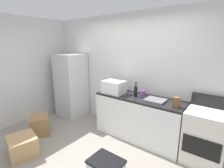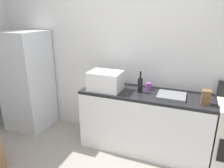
{
  "view_description": "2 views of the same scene",
  "coord_description": "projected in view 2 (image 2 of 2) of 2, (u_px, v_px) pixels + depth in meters",
  "views": [
    {
      "loc": [
        1.77,
        -1.62,
        1.93
      ],
      "look_at": [
        -0.36,
        1.16,
        1.08
      ],
      "focal_mm": 26.16,
      "sensor_mm": 36.0,
      "label": 1
    },
    {
      "loc": [
        0.84,
        -1.46,
        1.93
      ],
      "look_at": [
        -0.19,
        1.17,
        0.97
      ],
      "focal_mm": 33.01,
      "sensor_mm": 36.0,
      "label": 2
    }
  ],
  "objects": [
    {
      "name": "wine_bottle",
      "position": [
        140.0,
        85.0,
        2.85
      ],
      "size": [
        0.07,
        0.07,
        0.3
      ],
      "color": "black",
      "rests_on": "kitchen_counter"
    },
    {
      "name": "microwave",
      "position": [
        105.0,
        81.0,
        2.94
      ],
      "size": [
        0.46,
        0.34,
        0.27
      ],
      "primitive_type": "cube",
      "color": "white",
      "rests_on": "kitchen_counter"
    },
    {
      "name": "coffee_mug",
      "position": [
        148.0,
        86.0,
        2.97
      ],
      "size": [
        0.08,
        0.08,
        0.1
      ],
      "primitive_type": "cylinder",
      "color": "purple",
      "rests_on": "kitchen_counter"
    },
    {
      "name": "knife_block",
      "position": [
        206.0,
        97.0,
        2.47
      ],
      "size": [
        0.1,
        0.1,
        0.18
      ],
      "primitive_type": "cube",
      "color": "brown",
      "rests_on": "kitchen_counter"
    },
    {
      "name": "kitchen_counter",
      "position": [
        144.0,
        121.0,
        3.01
      ],
      "size": [
        1.8,
        0.6,
        0.9
      ],
      "color": "white",
      "rests_on": "ground_plane"
    },
    {
      "name": "sink_basin",
      "position": [
        172.0,
        96.0,
        2.72
      ],
      "size": [
        0.36,
        0.32,
        0.03
      ],
      "primitive_type": "cube",
      "color": "slate",
      "rests_on": "kitchen_counter"
    },
    {
      "name": "wall_back",
      "position": [
        132.0,
        58.0,
        3.15
      ],
      "size": [
        5.0,
        0.1,
        2.6
      ],
      "primitive_type": "cube",
      "color": "silver",
      "rests_on": "ground_plane"
    },
    {
      "name": "refrigerator",
      "position": [
        27.0,
        81.0,
        3.55
      ],
      "size": [
        0.68,
        0.66,
        1.68
      ],
      "primitive_type": "cube",
      "color": "silver",
      "rests_on": "ground_plane"
    }
  ]
}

